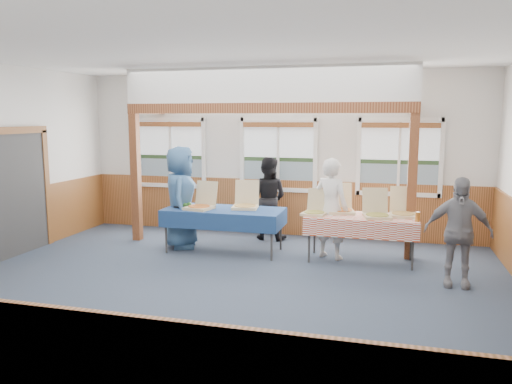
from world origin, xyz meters
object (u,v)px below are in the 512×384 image
at_px(woman_white, 331,208).
at_px(person_grey, 458,232).
at_px(table_left, 224,212).
at_px(man_blue, 181,197).
at_px(woman_black, 267,198).
at_px(table_right, 361,219).

xyz_separation_m(woman_white, person_grey, (1.86, -0.94, -0.07)).
distance_m(table_left, woman_white, 1.85).
xyz_separation_m(table_left, person_grey, (3.70, -0.88, 0.06)).
distance_m(woman_white, man_blue, 2.69).
bearing_deg(woman_white, man_blue, 22.94).
relative_size(woman_black, person_grey, 1.03).
relative_size(table_left, woman_black, 1.37).
height_order(woman_white, woman_black, woman_white).
bearing_deg(person_grey, table_right, 150.16).
relative_size(woman_black, man_blue, 0.87).
height_order(table_left, person_grey, person_grey).
xyz_separation_m(table_right, person_grey, (1.35, -0.87, 0.07)).
bearing_deg(table_right, person_grey, -34.94).
distance_m(woman_white, woman_black, 1.68).
height_order(woman_white, person_grey, woman_white).
height_order(table_left, woman_white, woman_white).
bearing_deg(woman_white, table_right, -165.24).
distance_m(table_right, woman_black, 2.14).
relative_size(man_blue, person_grey, 1.19).
bearing_deg(table_right, man_blue, 176.46).
xyz_separation_m(table_right, woman_white, (-0.50, 0.07, 0.14)).
distance_m(table_right, woman_white, 0.53).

